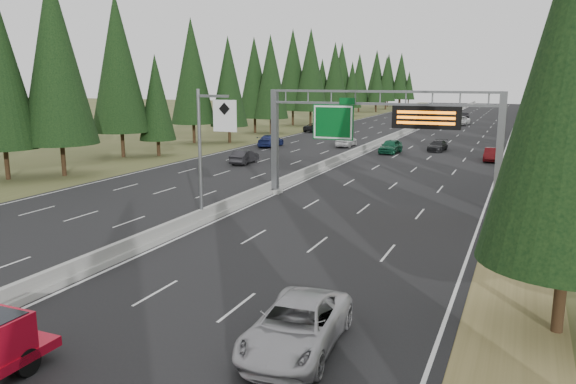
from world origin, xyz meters
name	(u,v)px	position (x,y,z in m)	size (l,w,h in m)	color
road	(397,138)	(0.00, 80.00, 0.04)	(32.00, 260.00, 0.08)	black
shoulder_right	(526,143)	(17.80, 80.00, 0.03)	(3.60, 260.00, 0.06)	olive
shoulder_left	(287,133)	(-17.80, 80.00, 0.03)	(3.60, 260.00, 0.06)	#414C23
median_barrier	(397,135)	(0.00, 80.00, 0.41)	(0.70, 260.00, 0.85)	gray
sign_gantry	(388,129)	(8.92, 34.88, 5.27)	(16.75, 0.98, 7.80)	slate
hov_sign_pole	(208,147)	(0.58, 24.97, 4.72)	(2.80, 0.50, 8.00)	slate
tree_row_right	(571,76)	(22.06, 73.10, 9.00)	(11.64, 242.59, 18.32)	black
tree_row_left	(233,73)	(-22.23, 70.28, 9.41)	(11.65, 242.65, 18.94)	black
silver_minivan	(296,326)	(11.36, 12.26, 0.87)	(2.61, 5.65, 1.57)	#B2B1B6
car_ahead_green	(391,146)	(3.17, 61.72, 0.89)	(1.92, 4.77, 1.63)	#114C31
car_ahead_dkred	(492,155)	(14.50, 59.50, 0.77)	(1.46, 4.18, 1.38)	#560C0F
car_ahead_dkgrey	(438,146)	(7.94, 66.04, 0.72)	(1.79, 4.41, 1.28)	black
car_ahead_white	(461,121)	(6.20, 107.44, 0.88)	(2.66, 5.76, 1.60)	white
car_ahead_far	(465,115)	(5.05, 125.53, 0.84)	(1.81, 4.49, 1.53)	black
car_onc_near	(244,157)	(-8.80, 47.59, 0.80)	(1.52, 4.35, 1.43)	#232225
car_onc_blue	(271,141)	(-12.46, 61.96, 0.86)	(2.17, 5.34, 1.55)	navy
car_onc_white	(346,140)	(-3.57, 65.94, 0.89)	(1.92, 4.76, 1.62)	silver
car_onc_far	(315,127)	(-14.50, 83.89, 0.78)	(2.32, 5.04, 1.40)	black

